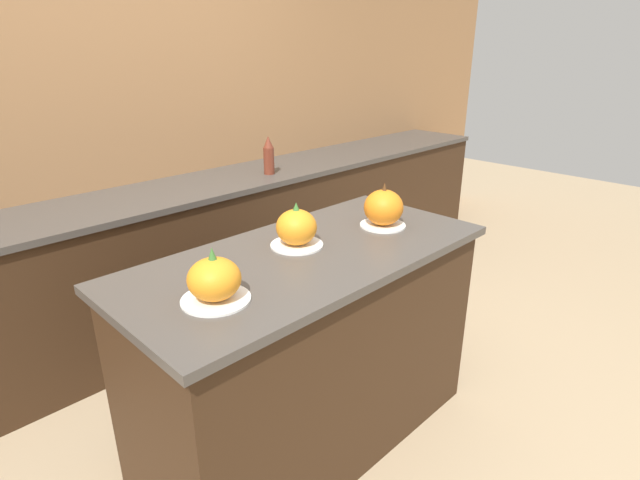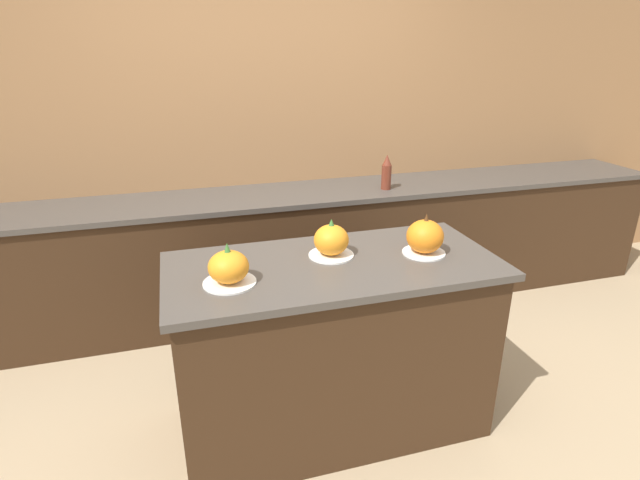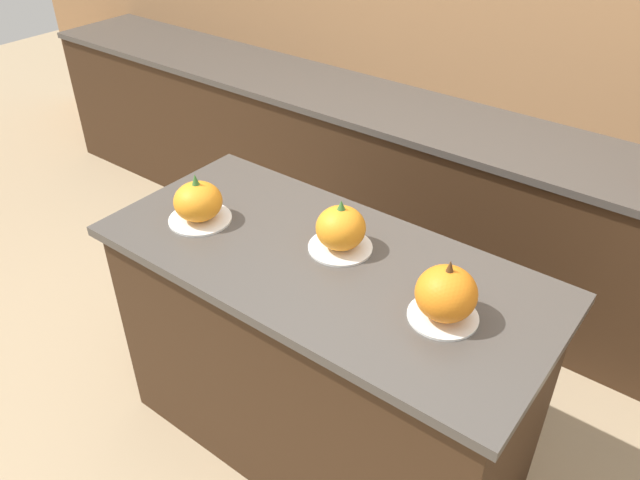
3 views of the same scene
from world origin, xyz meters
name	(u,v)px [view 1 (image 1 of 3)]	position (x,y,z in m)	size (l,w,h in m)	color
ground_plane	(310,434)	(0.00, 0.00, 0.00)	(12.00, 12.00, 0.00)	tan
wall_back	(119,127)	(0.00, 1.61, 1.25)	(8.00, 0.06, 2.50)	#9E7047
kitchen_island	(309,350)	(0.00, 0.00, 0.47)	(1.56, 0.72, 0.93)	#382314
back_counter	(162,266)	(0.00, 1.28, 0.45)	(6.00, 0.60, 0.90)	#382314
pumpkin_cake_left	(214,281)	(-0.49, -0.08, 1.00)	(0.23, 0.23, 0.19)	white
pumpkin_cake_center	(296,229)	(0.01, 0.08, 1.00)	(0.22, 0.22, 0.19)	white
pumpkin_cake_right	(384,209)	(0.45, -0.02, 1.01)	(0.21, 0.21, 0.20)	white
bottle_tall	(269,156)	(0.77, 1.18, 1.02)	(0.07, 0.07, 0.25)	maroon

